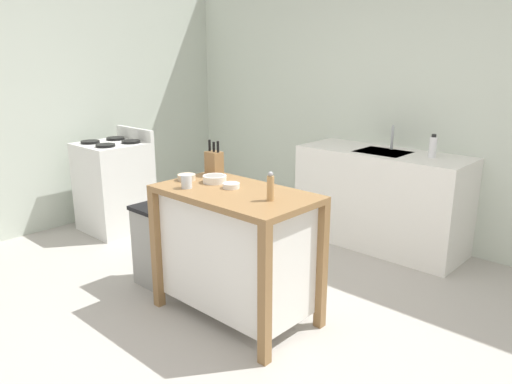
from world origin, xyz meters
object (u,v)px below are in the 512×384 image
object	(u,v)px
bowl_ceramic_wide	(215,179)
sink_faucet	(392,137)
knife_block	(214,163)
bowl_ceramic_small	(231,185)
trash_bin	(158,246)
bottle_dish_soap	(433,147)
drinking_cup	(187,182)
pepper_grinder	(270,187)
stove	(114,186)
bowl_stoneware_deep	(187,177)
kitchen_island	(236,247)

from	to	relation	value
bowl_ceramic_wide	sink_faucet	size ratio (longest dim) A/B	0.74
knife_block	bowl_ceramic_small	bearing A→B (deg)	-26.25
trash_bin	bottle_dish_soap	world-z (taller)	bottle_dish_soap
drinking_cup	pepper_grinder	bearing A→B (deg)	15.08
knife_block	stove	world-z (taller)	knife_block
bowl_ceramic_wide	bowl_ceramic_small	size ratio (longest dim) A/B	1.46
bowl_ceramic_small	pepper_grinder	world-z (taller)	pepper_grinder
pepper_grinder	stove	bearing A→B (deg)	170.45
bowl_ceramic_small	sink_faucet	bearing A→B (deg)	86.36
trash_bin	stove	size ratio (longest dim) A/B	0.62
bowl_ceramic_wide	bowl_stoneware_deep	bearing A→B (deg)	-154.27
bottle_dish_soap	stove	size ratio (longest dim) A/B	0.20
bottle_dish_soap	drinking_cup	bearing A→B (deg)	-110.65
trash_bin	bottle_dish_soap	xyz separation A→B (m)	(1.26, 1.93, 0.66)
kitchen_island	bowl_ceramic_wide	xyz separation A→B (m)	(-0.25, 0.06, 0.42)
bowl_ceramic_wide	pepper_grinder	size ratio (longest dim) A/B	0.91
bowl_ceramic_small	trash_bin	xyz separation A→B (m)	(-0.71, -0.10, -0.59)
drinking_cup	stove	distance (m)	1.99
drinking_cup	pepper_grinder	distance (m)	0.61
sink_faucet	kitchen_island	bearing A→B (deg)	-91.73
sink_faucet	bowl_stoneware_deep	bearing A→B (deg)	-103.96
trash_bin	bottle_dish_soap	size ratio (longest dim) A/B	3.19
knife_block	trash_bin	xyz separation A→B (m)	(-0.36, -0.27, -0.66)
bowl_ceramic_small	bottle_dish_soap	world-z (taller)	bottle_dish_soap
kitchen_island	bowl_ceramic_small	world-z (taller)	bowl_ceramic_small
bowl_stoneware_deep	pepper_grinder	world-z (taller)	pepper_grinder
bowl_stoneware_deep	pepper_grinder	bearing A→B (deg)	1.94
sink_faucet	stove	bearing A→B (deg)	-144.29
drinking_cup	kitchen_island	bearing A→B (deg)	31.05
drinking_cup	stove	xyz separation A→B (m)	(-1.85, 0.57, -0.48)
knife_block	bowl_ceramic_wide	world-z (taller)	knife_block
trash_bin	stove	world-z (taller)	stove
bowl_ceramic_wide	drinking_cup	size ratio (longest dim) A/B	1.84
stove	kitchen_island	bearing A→B (deg)	-10.68
bowl_ceramic_small	kitchen_island	bearing A→B (deg)	-25.45
pepper_grinder	trash_bin	xyz separation A→B (m)	(-1.08, -0.06, -0.65)
bowl_ceramic_small	sink_faucet	xyz separation A→B (m)	(0.12, 1.94, 0.09)
sink_faucet	knife_block	bearing A→B (deg)	-104.94
kitchen_island	bottle_dish_soap	size ratio (longest dim) A/B	5.38
bottle_dish_soap	sink_faucet	bearing A→B (deg)	166.04
bowl_stoneware_deep	sink_faucet	bearing A→B (deg)	76.04
stove	drinking_cup	bearing A→B (deg)	-17.06
kitchen_island	trash_bin	size ratio (longest dim) A/B	1.69
kitchen_island	knife_block	world-z (taller)	knife_block
knife_block	drinking_cup	world-z (taller)	knife_block
knife_block	bottle_dish_soap	bearing A→B (deg)	61.53
trash_bin	stove	xyz separation A→B (m)	(-1.35, 0.47, 0.14)
bowl_stoneware_deep	trash_bin	xyz separation A→B (m)	(-0.33, -0.03, -0.59)
drinking_cup	trash_bin	distance (m)	0.80
bottle_dish_soap	pepper_grinder	bearing A→B (deg)	-95.48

